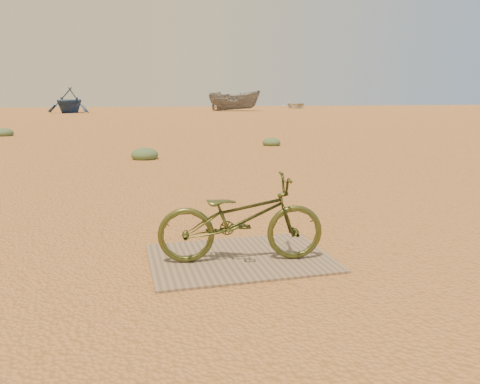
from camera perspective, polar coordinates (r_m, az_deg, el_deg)
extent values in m
plane|color=#BA7940|center=(4.56, 6.05, -7.20)|extent=(120.00, 120.00, 0.00)
cube|color=#826754|center=(4.33, 0.00, -8.04)|extent=(1.63, 1.17, 0.02)
imported|color=#3F471E|center=(4.13, 0.10, -3.26)|extent=(1.53, 0.73, 0.77)
imported|color=navy|center=(43.44, -20.12, 10.49)|extent=(4.82, 5.15, 2.18)
imported|color=slate|center=(46.05, -0.67, 11.07)|extent=(5.31, 2.99, 1.94)
imported|color=silver|center=(56.75, 6.79, 10.56)|extent=(3.63, 4.62, 0.87)
ellipsoid|color=#5A744D|center=(11.29, -11.52, 3.97)|extent=(0.63, 0.63, 0.35)
ellipsoid|color=#5A744D|center=(14.14, 3.85, 5.69)|extent=(0.55, 0.55, 0.30)
ellipsoid|color=#5A744D|center=(19.52, -26.81, 6.12)|extent=(0.68, 0.68, 0.37)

